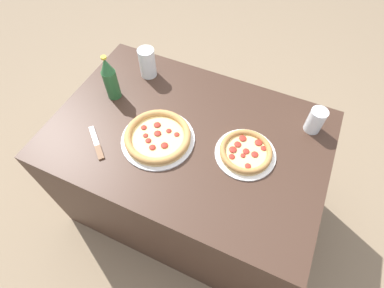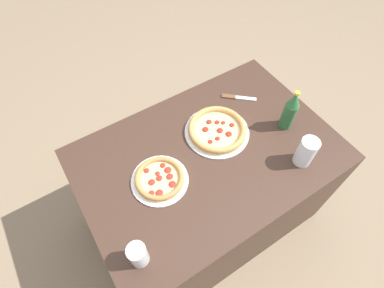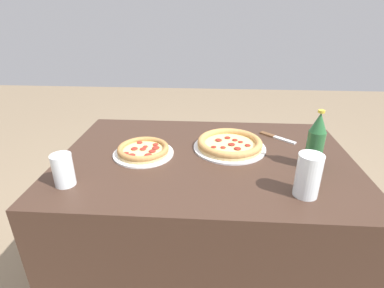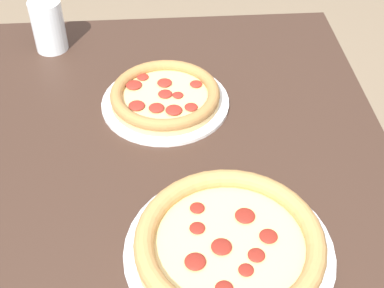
% 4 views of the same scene
% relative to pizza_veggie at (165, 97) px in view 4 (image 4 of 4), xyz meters
% --- Properties ---
extents(pizza_veggie, '(0.26, 0.26, 0.04)m').
position_rel_pizza_veggie_xyz_m(pizza_veggie, '(0.00, 0.00, 0.00)').
color(pizza_veggie, white).
rests_on(pizza_veggie, table).
extents(pizza_salami, '(0.33, 0.33, 0.05)m').
position_rel_pizza_veggie_xyz_m(pizza_salami, '(-0.38, -0.09, 0.00)').
color(pizza_salami, silver).
rests_on(pizza_salami, table).
extents(glass_cola, '(0.07, 0.07, 0.12)m').
position_rel_pizza_veggie_xyz_m(glass_cola, '(0.23, 0.26, 0.03)').
color(glass_cola, white).
rests_on(glass_cola, table).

